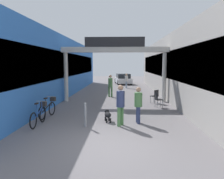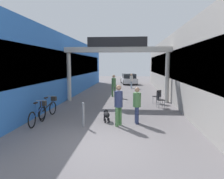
% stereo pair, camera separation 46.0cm
% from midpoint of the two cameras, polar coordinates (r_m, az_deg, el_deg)
% --- Properties ---
extents(ground_plane, '(80.00, 80.00, 0.00)m').
position_cam_midpoint_polar(ground_plane, '(7.23, -1.00, -14.07)').
color(ground_plane, slate).
extents(storefront_left, '(3.00, 26.00, 4.57)m').
position_cam_midpoint_polar(storefront_left, '(18.65, -13.20, 5.62)').
color(storefront_left, blue).
rests_on(storefront_left, ground_plane).
extents(storefront_right, '(3.00, 26.00, 4.57)m').
position_cam_midpoint_polar(storefront_right, '(18.26, 18.96, 5.42)').
color(storefront_right, '#9E9993').
rests_on(storefront_right, ground_plane).
extents(arcade_sign_gateway, '(7.40, 0.47, 4.34)m').
position_cam_midpoint_polar(arcade_sign_gateway, '(14.81, 2.27, 8.68)').
color(arcade_sign_gateway, beige).
rests_on(arcade_sign_gateway, ground_plane).
extents(pedestrian_with_dog, '(0.47, 0.47, 1.71)m').
position_cam_midpoint_polar(pedestrian_with_dog, '(9.02, 3.18, -3.43)').
color(pedestrian_with_dog, '#4C7F47').
rests_on(pedestrian_with_dog, ground_plane).
extents(pedestrian_companion, '(0.38, 0.39, 1.57)m').
position_cam_midpoint_polar(pedestrian_companion, '(9.48, 7.91, -3.54)').
color(pedestrian_companion, navy).
rests_on(pedestrian_companion, ground_plane).
extents(pedestrian_carrying_crate, '(0.46, 0.46, 1.73)m').
position_cam_midpoint_polar(pedestrian_carrying_crate, '(17.07, 1.23, 1.38)').
color(pedestrian_carrying_crate, '#4C7F47').
rests_on(pedestrian_carrying_crate, ground_plane).
extents(pedestrian_elderly_walking, '(0.38, 0.39, 1.57)m').
position_cam_midpoint_polar(pedestrian_elderly_walking, '(23.36, 5.65, 2.50)').
color(pedestrian_elderly_walking, '#8C9EB2').
rests_on(pedestrian_elderly_walking, ground_plane).
extents(dog_on_leash, '(0.40, 0.72, 0.51)m').
position_cam_midpoint_polar(dog_on_leash, '(9.82, -0.12, -6.55)').
color(dog_on_leash, black).
rests_on(dog_on_leash, ground_plane).
extents(bicycle_blue_nearest, '(0.46, 1.69, 0.98)m').
position_cam_midpoint_polar(bicycle_blue_nearest, '(9.83, -17.39, -6.12)').
color(bicycle_blue_nearest, black).
rests_on(bicycle_blue_nearest, ground_plane).
extents(bicycle_black_second, '(0.46, 1.68, 0.98)m').
position_cam_midpoint_polar(bicycle_black_second, '(11.11, -15.06, -4.59)').
color(bicycle_black_second, black).
rests_on(bicycle_black_second, ground_plane).
extents(bollard_post_metal, '(0.10, 0.10, 1.01)m').
position_cam_midpoint_polar(bollard_post_metal, '(9.02, -6.06, -6.48)').
color(bollard_post_metal, gray).
rests_on(bollard_post_metal, ground_plane).
extents(cafe_chair_black_nearer, '(0.48, 0.48, 0.89)m').
position_cam_midpoint_polar(cafe_chair_black_nearer, '(13.15, 13.28, -2.37)').
color(cafe_chair_black_nearer, gray).
rests_on(cafe_chair_black_nearer, ground_plane).
extents(cafe_chair_black_farther, '(0.56, 0.56, 0.89)m').
position_cam_midpoint_polar(cafe_chair_black_farther, '(14.50, 12.74, -1.52)').
color(cafe_chair_black_farther, gray).
rests_on(cafe_chair_black_farther, ground_plane).
extents(parked_car_white, '(2.31, 4.21, 1.33)m').
position_cam_midpoint_polar(parked_car_white, '(28.37, 4.88, 2.74)').
color(parked_car_white, silver).
rests_on(parked_car_white, ground_plane).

